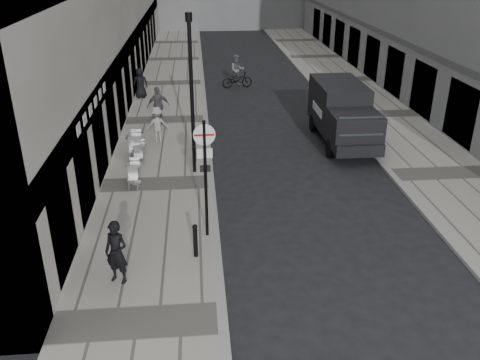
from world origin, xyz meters
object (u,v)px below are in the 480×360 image
(lamppost, at_px, (191,83))
(cyclist, at_px, (237,75))
(panel_van, at_px, (342,111))
(sign_post, at_px, (205,164))
(walking_man, at_px, (116,252))

(lamppost, distance_m, cyclist, 12.74)
(panel_van, xyz_separation_m, cyclist, (-3.85, 10.10, -0.65))
(panel_van, bearing_deg, lamppost, -162.06)
(sign_post, bearing_deg, lamppost, 90.96)
(walking_man, height_order, panel_van, panel_van)
(sign_post, relative_size, panel_van, 0.66)
(sign_post, distance_m, panel_van, 10.11)
(sign_post, height_order, panel_van, sign_post)
(sign_post, xyz_separation_m, lamppost, (-0.35, 5.81, 0.91))
(lamppost, bearing_deg, walking_man, -104.16)
(lamppost, xyz_separation_m, cyclist, (2.75, 12.18, -2.56))
(walking_man, xyz_separation_m, sign_post, (2.36, 2.15, 1.46))
(walking_man, height_order, lamppost, lamppost)
(panel_van, distance_m, cyclist, 10.83)
(walking_man, bearing_deg, lamppost, 100.22)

